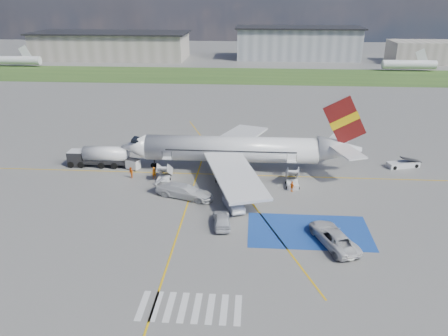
{
  "coord_description": "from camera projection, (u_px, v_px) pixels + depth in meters",
  "views": [
    {
      "loc": [
        3.37,
        -48.44,
        25.72
      ],
      "look_at": [
        -0.53,
        6.04,
        3.5
      ],
      "focal_mm": 35.0,
      "sensor_mm": 36.0,
      "label": 1
    }
  ],
  "objects": [
    {
      "name": "belt_loader",
      "position": [
        403.0,
        165.0,
        68.53
      ],
      "size": [
        5.56,
        3.13,
        1.61
      ],
      "rotation": [
        0.0,
        0.0,
        0.28
      ],
      "color": "silver",
      "rests_on": "ground"
    },
    {
      "name": "staging_box",
      "position": [
        309.0,
        231.0,
        50.31
      ],
      "size": [
        14.0,
        8.0,
        0.01
      ],
      "primitive_type": "cube",
      "color": "navy",
      "rests_on": "ground"
    },
    {
      "name": "taxiway_line_cross",
      "position": [
        171.0,
        255.0,
        45.76
      ],
      "size": [
        0.2,
        60.0,
        0.01
      ],
      "primitive_type": "cube",
      "color": "gold",
      "rests_on": "ground"
    },
    {
      "name": "fuel_tanker",
      "position": [
        99.0,
        158.0,
        68.65
      ],
      "size": [
        9.41,
        2.65,
        3.2
      ],
      "rotation": [
        0.0,
        0.0,
        0.0
      ],
      "color": "black",
      "rests_on": "ground"
    },
    {
      "name": "ground",
      "position": [
        225.0,
        212.0,
        54.67
      ],
      "size": [
        400.0,
        400.0,
        0.0
      ],
      "primitive_type": "plane",
      "color": "#60605E",
      "rests_on": "ground"
    },
    {
      "name": "terminal_west",
      "position": [
        112.0,
        46.0,
        176.54
      ],
      "size": [
        60.0,
        22.0,
        10.0
      ],
      "primitive_type": "cube",
      "color": "gray",
      "rests_on": "ground"
    },
    {
      "name": "airstairs_aft",
      "position": [
        292.0,
        182.0,
        61.88
      ],
      "size": [
        1.9,
        5.2,
        3.6
      ],
      "color": "silver",
      "rests_on": "ground"
    },
    {
      "name": "crew_fwd",
      "position": [
        154.0,
        173.0,
        64.12
      ],
      "size": [
        0.77,
        0.65,
        1.79
      ],
      "primitive_type": "imported",
      "rotation": [
        0.0,
        0.0,
        0.4
      ],
      "color": "orange",
      "rests_on": "ground"
    },
    {
      "name": "gpu_cart",
      "position": [
        133.0,
        165.0,
        67.49
      ],
      "size": [
        2.36,
        1.95,
        1.7
      ],
      "rotation": [
        0.0,
        0.0,
        -0.4
      ],
      "color": "silver",
      "rests_on": "ground"
    },
    {
      "name": "taxiway_line_main",
      "position": [
        230.0,
        175.0,
        65.75
      ],
      "size": [
        120.0,
        0.2,
        0.01
      ],
      "primitive_type": "cube",
      "color": "gold",
      "rests_on": "ground"
    },
    {
      "name": "car_silver_a",
      "position": [
        222.0,
        219.0,
        51.2
      ],
      "size": [
        2.58,
        5.07,
        1.65
      ],
      "primitive_type": "imported",
      "rotation": [
        0.0,
        0.0,
        3.27
      ],
      "color": "silver",
      "rests_on": "ground"
    },
    {
      "name": "airstairs_fwd",
      "position": [
        164.0,
        178.0,
        63.1
      ],
      "size": [
        1.9,
        5.2,
        3.6
      ],
      "color": "silver",
      "rests_on": "ground"
    },
    {
      "name": "grass_strip",
      "position": [
        245.0,
        76.0,
        142.44
      ],
      "size": [
        400.0,
        30.0,
        0.01
      ],
      "primitive_type": "cube",
      "color": "#2D4C1E",
      "rests_on": "ground"
    },
    {
      "name": "van_white_b",
      "position": [
        184.0,
        189.0,
        58.19
      ],
      "size": [
        6.62,
        4.36,
        2.41
      ],
      "primitive_type": "imported",
      "rotation": [
        0.0,
        0.0,
        1.24
      ],
      "color": "silver",
      "rests_on": "ground"
    },
    {
      "name": "van_white_a",
      "position": [
        334.0,
        235.0,
        47.43
      ],
      "size": [
        4.67,
        6.62,
        2.26
      ],
      "primitive_type": "imported",
      "rotation": [
        0.0,
        0.0,
        3.49
      ],
      "color": "silver",
      "rests_on": "ground"
    },
    {
      "name": "crew_aft",
      "position": [
        292.0,
        186.0,
        59.96
      ],
      "size": [
        0.89,
        0.91,
        1.53
      ],
      "primitive_type": "imported",
      "rotation": [
        0.0,
        0.0,
        2.34
      ],
      "color": "orange",
      "rests_on": "ground"
    },
    {
      "name": "crosswalk",
      "position": [
        190.0,
        308.0,
        38.16
      ],
      "size": [
        9.0,
        4.0,
        0.01
      ],
      "color": "silver",
      "rests_on": "ground"
    },
    {
      "name": "airliner",
      "position": [
        241.0,
        149.0,
        66.22
      ],
      "size": [
        36.81,
        32.95,
        11.92
      ],
      "color": "silver",
      "rests_on": "ground"
    },
    {
      "name": "car_silver_b",
      "position": [
        233.0,
        203.0,
        55.15
      ],
      "size": [
        3.29,
        5.09,
        1.58
      ],
      "primitive_type": "imported",
      "rotation": [
        0.0,
        0.0,
        3.51
      ],
      "color": "#BABCC2",
      "rests_on": "ground"
    },
    {
      "name": "crew_nose",
      "position": [
        131.0,
        173.0,
        64.27
      ],
      "size": [
        0.97,
        1.03,
        1.67
      ],
      "primitive_type": "imported",
      "rotation": [
        0.0,
        0.0,
        -1.0
      ],
      "color": "orange",
      "rests_on": "ground"
    },
    {
      "name": "terminal_east",
      "position": [
        444.0,
        52.0,
        166.45
      ],
      "size": [
        40.0,
        16.0,
        8.0
      ],
      "primitive_type": "cube",
      "color": "gray",
      "rests_on": "ground"
    },
    {
      "name": "taxiway_line_diag",
      "position": [
        230.0,
        175.0,
        65.75
      ],
      "size": [
        20.71,
        56.45,
        0.01
      ],
      "primitive_type": "cube",
      "rotation": [
        0.0,
        0.0,
        0.35
      ],
      "color": "gold",
      "rests_on": "ground"
    },
    {
      "name": "terminal_centre",
      "position": [
        298.0,
        44.0,
        175.81
      ],
      "size": [
        48.0,
        18.0,
        12.0
      ],
      "primitive_type": "cube",
      "color": "gray",
      "rests_on": "ground"
    }
  ]
}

